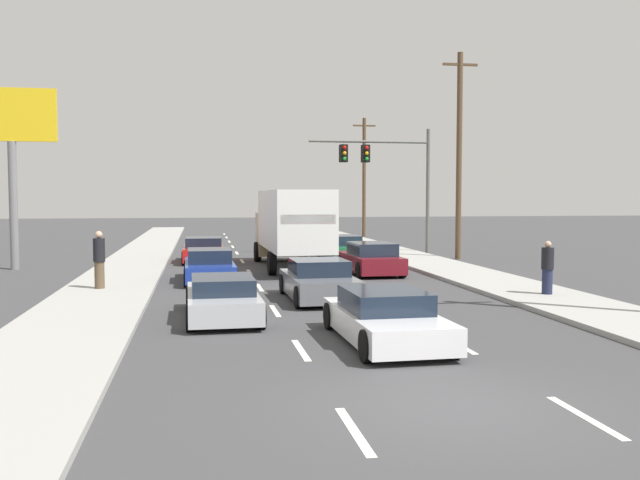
# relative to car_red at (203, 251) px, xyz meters

# --- Properties ---
(ground_plane) EXTENTS (140.00, 140.00, 0.00)m
(ground_plane) POSITION_rel_car_red_xyz_m (3.57, 1.00, -0.56)
(ground_plane) COLOR #3D3D3F
(sidewalk_right) EXTENTS (3.01, 80.00, 0.14)m
(sidewalk_right) POSITION_rel_car_red_xyz_m (10.33, -4.00, -0.49)
(sidewalk_right) COLOR #9E9E99
(sidewalk_right) RESTS_ON ground_plane
(sidewalk_left) EXTENTS (3.01, 80.00, 0.14)m
(sidewalk_left) POSITION_rel_car_red_xyz_m (-3.18, -4.00, -0.49)
(sidewalk_left) COLOR #9E9E99
(sidewalk_left) RESTS_ON ground_plane
(lane_markings) EXTENTS (3.54, 57.00, 0.01)m
(lane_markings) POSITION_rel_car_red_xyz_m (3.57, -2.34, -0.56)
(lane_markings) COLOR silver
(lane_markings) RESTS_ON ground_plane
(car_red) EXTENTS (2.01, 4.16, 1.21)m
(car_red) POSITION_rel_car_red_xyz_m (0.00, 0.00, 0.00)
(car_red) COLOR red
(car_red) RESTS_ON ground_plane
(car_blue) EXTENTS (1.95, 4.57, 1.22)m
(car_blue) POSITION_rel_car_red_xyz_m (0.18, -7.69, -0.01)
(car_blue) COLOR #1E389E
(car_blue) RESTS_ON ground_plane
(car_silver) EXTENTS (1.94, 4.50, 1.11)m
(car_silver) POSITION_rel_car_red_xyz_m (0.40, -15.79, -0.04)
(car_silver) COLOR #B7BABF
(car_silver) RESTS_ON ground_plane
(box_truck) EXTENTS (2.64, 9.10, 3.43)m
(box_truck) POSITION_rel_car_red_xyz_m (3.77, -3.86, 1.44)
(box_truck) COLOR white
(box_truck) RESTS_ON ground_plane
(car_gray) EXTENTS (2.05, 4.21, 1.24)m
(car_gray) POSITION_rel_car_red_xyz_m (3.43, -13.01, 0.00)
(car_gray) COLOR slate
(car_gray) RESTS_ON ground_plane
(car_white) EXTENTS (2.04, 4.56, 1.14)m
(car_white) POSITION_rel_car_red_xyz_m (3.79, -19.38, -0.03)
(car_white) COLOR white
(car_white) RESTS_ON ground_plane
(car_green) EXTENTS (1.93, 4.62, 1.23)m
(car_green) POSITION_rel_car_red_xyz_m (6.86, 0.14, -0.00)
(car_green) COLOR #196B38
(car_green) RESTS_ON ground_plane
(car_maroon) EXTENTS (2.02, 4.43, 1.30)m
(car_maroon) POSITION_rel_car_red_xyz_m (6.73, -6.28, 0.03)
(car_maroon) COLOR maroon
(car_maroon) RESTS_ON ground_plane
(traffic_signal_mast) EXTENTS (6.80, 0.69, 6.90)m
(traffic_signal_mast) POSITION_rel_car_red_xyz_m (9.63, 3.25, 4.39)
(traffic_signal_mast) COLOR #595B56
(traffic_signal_mast) RESTS_ON ground_plane
(utility_pole_mid) EXTENTS (1.80, 0.28, 10.32)m
(utility_pole_mid) POSITION_rel_car_red_xyz_m (12.69, -0.59, 4.74)
(utility_pole_mid) COLOR brown
(utility_pole_mid) RESTS_ON ground_plane
(utility_pole_far) EXTENTS (1.80, 0.28, 9.32)m
(utility_pole_far) POSITION_rel_car_red_xyz_m (12.67, 19.70, 4.24)
(utility_pole_far) COLOR brown
(utility_pole_far) RESTS_ON ground_plane
(roadside_billboard) EXTENTS (3.75, 0.36, 7.81)m
(roadside_billboard) POSITION_rel_car_red_xyz_m (-8.08, -2.03, 4.96)
(roadside_billboard) COLOR slate
(roadside_billboard) RESTS_ON ground_plane
(pedestrian_near_corner) EXTENTS (0.38, 0.38, 1.65)m
(pedestrian_near_corner) POSITION_rel_car_red_xyz_m (10.46, -13.95, 0.40)
(pedestrian_near_corner) COLOR #1E233F
(pedestrian_near_corner) RESTS_ON sidewalk_right
(pedestrian_mid_block) EXTENTS (0.38, 0.38, 1.89)m
(pedestrian_mid_block) POSITION_rel_car_red_xyz_m (-3.43, -10.20, 0.53)
(pedestrian_mid_block) COLOR brown
(pedestrian_mid_block) RESTS_ON sidewalk_left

